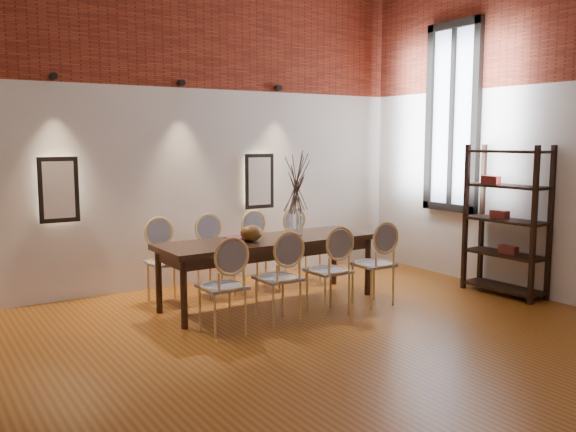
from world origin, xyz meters
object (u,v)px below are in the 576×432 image
chair_far_a (166,262)px  bowl (251,233)px  chair_near_d (373,264)px  shelving_rack (506,220)px  chair_near_b (278,278)px  vase (297,223)px  chair_far_c (262,251)px  dining_table (269,271)px  chair_far_b (216,256)px  chair_near_c (328,270)px  chair_near_a (222,286)px  chair_far_d (303,246)px  book (239,238)px

chair_far_a → bowl: chair_far_a is taller
chair_near_d → shelving_rack: size_ratio=0.52×
chair_near_b → vase: size_ratio=3.13×
chair_far_c → shelving_rack: (2.30, -1.86, 0.43)m
chair_far_a → dining_table: bearing=144.2°
chair_far_b → shelving_rack: shelving_rack is taller
dining_table → chair_near_b: chair_near_b is taller
dining_table → shelving_rack: 2.91m
chair_near_c → chair_near_d: 0.64m
chair_near_d → vase: bearing=129.9°
chair_far_c → shelving_rack: size_ratio=0.52×
chair_near_a → vase: size_ratio=3.13×
bowl → chair_near_a: bearing=-136.5°
chair_near_a → chair_near_b: same height
dining_table → chair_far_d: 1.18m
bowl → chair_far_a: bearing=134.1°
chair_near_c → chair_far_b: bearing=114.8°
chair_far_a → book: (0.64, -0.56, 0.30)m
chair_near_a → bowl: bearing=42.6°
chair_near_d → chair_far_a: (-1.93, 1.35, 0.00)m
chair_far_c → shelving_rack: 2.99m
dining_table → vase: (0.38, 0.01, 0.53)m
dining_table → chair_far_b: size_ratio=2.70×
dining_table → chair_near_a: bearing=-144.2°
chair_far_c → dining_table: bearing=65.2°
chair_near_a → chair_far_c: same height
book → chair_far_a: bearing=139.0°
chair_near_b → chair_far_c: 1.52m
chair_near_d → shelving_rack: bearing=-17.6°
chair_near_c → chair_near_d: size_ratio=1.00×
chair_near_a → chair_far_b: size_ratio=1.00×
chair_near_c → vase: 0.81m
dining_table → chair_near_c: 0.76m
chair_near_b → book: 0.86m
chair_far_a → shelving_rack: bearing=151.9°
dining_table → chair_far_a: bearing=144.2°
chair_near_b → shelving_rack: shelving_rack is taller
chair_far_d → bowl: bearing=31.4°
dining_table → chair_near_d: size_ratio=2.70×
chair_near_b → dining_table: bearing=65.2°
chair_near_a → shelving_rack: 3.61m
chair_near_c → chair_far_b: 1.52m
chair_near_d → chair_far_c: size_ratio=1.00×
chair_far_a → bowl: bearing=133.2°
dining_table → chair_near_b: (-0.31, -0.69, 0.09)m
chair_far_b → chair_far_d: same height
chair_far_d → book: 1.42m
chair_far_c → vase: (0.07, -0.69, 0.43)m
chair_far_a → chair_far_c: 1.27m
chair_near_b → chair_near_d: size_ratio=1.00×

